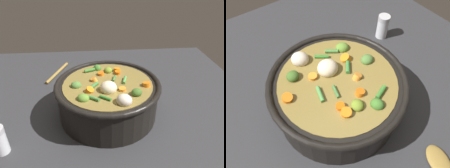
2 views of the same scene
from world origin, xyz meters
TOP-DOWN VIEW (x-y plane):
  - ground_plane at (0.00, 0.00)m, footprint 1.10×1.10m
  - cooking_pot at (0.00, -0.00)m, footprint 0.33×0.33m
  - salt_shaker at (0.14, -0.29)m, footprint 0.04×0.04m

SIDE VIEW (x-z plane):
  - ground_plane at x=0.00m, z-range 0.00..0.00m
  - salt_shaker at x=0.14m, z-range 0.00..0.08m
  - cooking_pot at x=0.00m, z-range -0.01..0.13m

